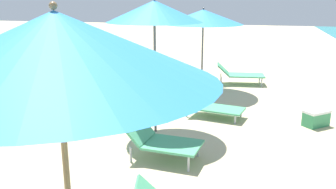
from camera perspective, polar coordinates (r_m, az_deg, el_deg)
name	(u,v)px	position (r m, az deg, el deg)	size (l,w,h in m)	color
umbrella_second	(56,47)	(2.75, -17.21, 7.11)	(2.41, 2.41, 2.66)	olive
umbrella_third	(154,12)	(7.06, -2.16, 12.96)	(1.87, 1.87, 2.71)	#4C4C51
lounger_third_shoreside	(212,106)	(8.43, 7.00, -1.77)	(1.44, 0.86, 0.59)	#4CA572
lounger_third_inland	(163,141)	(6.19, -0.81, -7.39)	(1.27, 0.80, 0.61)	#4CA572
umbrella_farthest	(203,17)	(10.43, 5.58, 12.08)	(2.27, 2.27, 2.44)	#4C4C51
lounger_farthest_shoreside	(239,74)	(11.79, 11.20, 3.25)	(1.57, 0.88, 0.65)	#4CA572
cooler_box	(316,118)	(8.43, 22.35, -3.47)	(0.61, 0.60, 0.35)	#338C59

